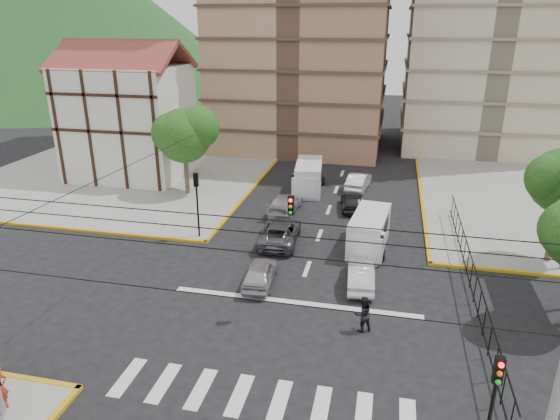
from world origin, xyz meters
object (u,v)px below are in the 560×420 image
(van_left_lane, at_px, (308,178))
(car_white_front_right, at_px, (361,275))
(traffic_light_nw, at_px, (197,194))
(van_right_lane, at_px, (369,233))
(car_silver_front_left, at_px, (260,273))
(traffic_light_se, at_px, (494,397))
(pedestrian_crosswalk, at_px, (363,314))

(van_left_lane, xyz_separation_m, car_white_front_right, (5.49, -15.29, -0.52))
(traffic_light_nw, height_order, van_right_lane, traffic_light_nw)
(car_white_front_right, bearing_deg, car_silver_front_left, 5.92)
(traffic_light_se, xyz_separation_m, van_right_lane, (-4.45, 16.26, -1.99))
(traffic_light_se, relative_size, car_silver_front_left, 1.13)
(van_right_lane, xyz_separation_m, pedestrian_crosswalk, (0.22, -9.03, -0.22))
(van_left_lane, distance_m, car_white_front_right, 16.26)
(van_right_lane, relative_size, pedestrian_crosswalk, 2.96)
(traffic_light_nw, xyz_separation_m, car_white_front_right, (10.98, -4.07, -2.45))
(van_right_lane, bearing_deg, traffic_light_nw, -170.38)
(traffic_light_se, height_order, van_left_lane, traffic_light_se)
(traffic_light_nw, xyz_separation_m, car_silver_front_left, (5.55, -5.10, -2.45))
(traffic_light_se, height_order, traffic_light_nw, same)
(van_left_lane, xyz_separation_m, car_silver_front_left, (0.06, -16.33, -0.52))
(van_right_lane, bearing_deg, car_white_front_right, -85.84)
(car_white_front_right, height_order, pedestrian_crosswalk, pedestrian_crosswalk)
(traffic_light_nw, xyz_separation_m, pedestrian_crosswalk, (11.37, -8.37, -2.22))
(car_white_front_right, bearing_deg, traffic_light_nw, -25.20)
(van_left_lane, bearing_deg, van_right_lane, -68.53)
(pedestrian_crosswalk, bearing_deg, car_silver_front_left, -58.15)
(van_left_lane, xyz_separation_m, pedestrian_crosswalk, (5.88, -19.60, -0.29))
(van_right_lane, bearing_deg, traffic_light_se, -68.46)
(traffic_light_se, distance_m, traffic_light_nw, 22.06)
(traffic_light_nw, relative_size, pedestrian_crosswalk, 2.45)
(traffic_light_nw, distance_m, van_left_lane, 12.64)
(traffic_light_se, height_order, car_white_front_right, traffic_light_se)
(traffic_light_nw, xyz_separation_m, van_left_lane, (5.49, 11.23, -1.93))
(traffic_light_se, height_order, pedestrian_crosswalk, traffic_light_se)
(pedestrian_crosswalk, bearing_deg, traffic_light_se, 91.50)
(car_white_front_right, bearing_deg, pedestrian_crosswalk, 90.34)
(van_left_lane, relative_size, car_white_front_right, 1.40)
(traffic_light_se, relative_size, pedestrian_crosswalk, 2.45)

